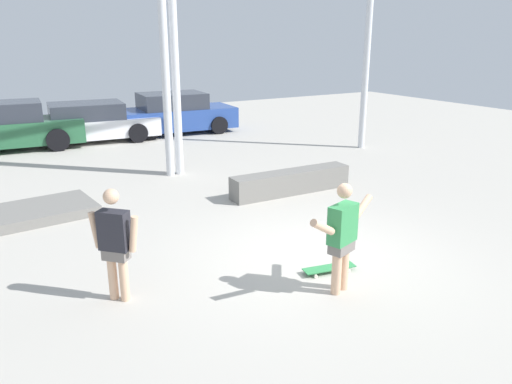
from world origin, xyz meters
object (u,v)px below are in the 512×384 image
object	(u,v)px
grind_box	(291,182)
manual_pad	(15,216)
skateboard	(329,268)
bystander	(115,241)
skateboarder	(342,234)
parked_car_white	(91,123)
parked_car_green	(5,127)
parked_car_blue	(176,114)

from	to	relation	value
grind_box	manual_pad	size ratio (longest dim) A/B	0.98
skateboard	manual_pad	distance (m)	6.10
manual_pad	bystander	world-z (taller)	bystander
bystander	manual_pad	bearing A→B (deg)	-31.65
manual_pad	bystander	distance (m)	4.13
skateboarder	skateboard	size ratio (longest dim) A/B	1.86
grind_box	bystander	world-z (taller)	bystander
manual_pad	parked_car_white	xyz separation A→B (m)	(3.11, 6.94, 0.52)
manual_pad	grind_box	bearing A→B (deg)	-12.30
manual_pad	skateboard	bearing A→B (deg)	-51.40
parked_car_white	bystander	distance (m)	11.13
skateboarder	manual_pad	distance (m)	6.42
grind_box	parked_car_white	xyz separation A→B (m)	(-2.44, 8.15, 0.37)
skateboarder	parked_car_green	size ratio (longest dim) A/B	0.35
skateboard	skateboarder	bearing A→B (deg)	-104.31
grind_box	manual_pad	world-z (taller)	grind_box
skateboarder	parked_car_white	bearing A→B (deg)	74.07
parked_car_white	parked_car_blue	distance (m)	2.99
parked_car_green	bystander	xyz separation A→B (m)	(0.34, -10.84, 0.14)
skateboard	manual_pad	world-z (taller)	manual_pad
skateboarder	parked_car_white	distance (m)	12.24
grind_box	parked_car_green	distance (m)	9.53
bystander	parked_car_blue	bearing A→B (deg)	-69.78
parked_car_green	skateboarder	bearing A→B (deg)	-70.86
skateboarder	bystander	size ratio (longest dim) A/B	1.00
parked_car_green	skateboard	bearing A→B (deg)	-69.13
skateboarder	grind_box	bearing A→B (deg)	45.91
skateboarder	parked_car_white	world-z (taller)	skateboarder
skateboarder	skateboard	world-z (taller)	skateboarder
skateboarder	parked_car_green	distance (m)	12.54
skateboard	manual_pad	size ratio (longest dim) A/B	0.29
bystander	grind_box	bearing A→B (deg)	-103.64
grind_box	skateboarder	bearing A→B (deg)	-116.05
grind_box	bystander	size ratio (longest dim) A/B	1.85
skateboarder	grind_box	xyz separation A→B (m)	(1.99, 4.08, -0.59)
skateboarder	parked_car_green	world-z (taller)	skateboarder
grind_box	parked_car_white	bearing A→B (deg)	106.70
skateboard	grind_box	xyz separation A→B (m)	(1.75, 3.55, 0.19)
parked_car_white	parked_car_blue	bearing A→B (deg)	5.12
parked_car_green	bystander	size ratio (longest dim) A/B	2.89
manual_pad	skateboarder	bearing A→B (deg)	-56.08
parked_car_blue	bystander	xyz separation A→B (m)	(-5.22, -10.87, 0.16)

